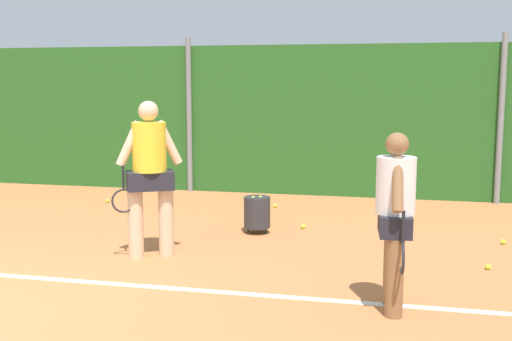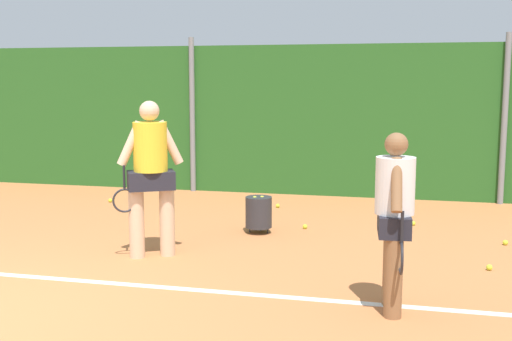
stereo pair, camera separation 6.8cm
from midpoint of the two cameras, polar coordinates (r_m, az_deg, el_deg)
ground_plane at (r=7.90m, az=-16.65°, el=-7.47°), size 29.13×29.13×0.00m
hedge_fence_backdrop at (r=12.10m, az=-5.28°, el=4.62°), size 18.93×0.25×2.70m
fence_post_center at (r=11.93m, az=-5.56°, el=4.93°), size 0.10×0.10×2.85m
fence_post_right at (r=11.39m, az=21.49°, el=4.26°), size 0.10×0.10×2.85m
court_baseline_paint at (r=7.29m, az=-19.64°, el=-8.89°), size 13.83×0.10×0.01m
player_foreground_near at (r=5.80m, az=12.60°, el=-3.72°), size 0.35×0.76×1.62m
player_midcourt at (r=7.52m, az=-9.16°, el=0.01°), size 0.73×0.54×1.84m
ball_hopper at (r=8.70m, az=0.46°, el=-3.73°), size 0.36×0.36×0.51m
tennis_ball_2 at (r=10.45m, az=2.15°, el=-3.17°), size 0.07×0.07×0.07m
tennis_ball_5 at (r=11.17m, az=-12.73°, el=-2.63°), size 0.07×0.07×0.07m
tennis_ball_6 at (r=9.01m, az=4.62°, el=-5.02°), size 0.07×0.07×0.07m
tennis_ball_7 at (r=9.47m, az=14.07°, el=-4.60°), size 0.07×0.07×0.07m
tennis_ball_9 at (r=8.73m, az=21.61°, el=-6.01°), size 0.07×0.07×0.07m
tennis_ball_12 at (r=7.54m, az=20.38°, el=-8.13°), size 0.07×0.07×0.07m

